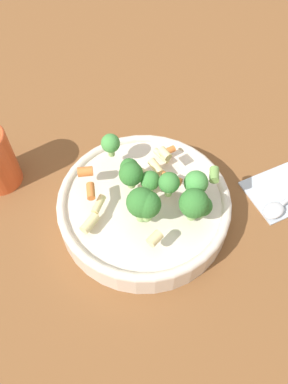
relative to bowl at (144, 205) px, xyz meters
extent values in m
plane|color=brown|center=(0.00, 0.00, -0.02)|extent=(3.00, 3.00, 0.00)
cylinder|color=beige|center=(0.00, 0.00, -0.01)|extent=(0.25, 0.25, 0.04)
torus|color=beige|center=(0.00, 0.00, 0.01)|extent=(0.25, 0.25, 0.01)
cylinder|color=#8CB766|center=(-0.02, 0.03, 0.03)|extent=(0.01, 0.01, 0.02)
sphere|color=#33722D|center=(-0.02, 0.03, 0.06)|extent=(0.04, 0.04, 0.04)
cylinder|color=#8CB766|center=(-0.03, 0.03, 0.04)|extent=(0.01, 0.01, 0.02)
sphere|color=#33722D|center=(-0.03, 0.03, 0.06)|extent=(0.04, 0.04, 0.04)
cylinder|color=#8CB766|center=(0.08, -0.02, 0.04)|extent=(0.01, 0.01, 0.01)
sphere|color=#479342|center=(0.08, -0.02, 0.06)|extent=(0.03, 0.03, 0.03)
cylinder|color=#8CB766|center=(0.02, 0.00, 0.04)|extent=(0.01, 0.01, 0.01)
sphere|color=#33722D|center=(0.02, 0.00, 0.06)|extent=(0.03, 0.03, 0.03)
cylinder|color=#8CB766|center=(-0.07, -0.01, 0.03)|extent=(0.01, 0.01, 0.02)
sphere|color=#33722D|center=(-0.07, -0.01, 0.06)|extent=(0.04, 0.04, 0.04)
cylinder|color=#8CB766|center=(-0.08, -0.02, 0.03)|extent=(0.01, 0.01, 0.01)
sphere|color=#33722D|center=(-0.08, -0.02, 0.05)|extent=(0.03, 0.03, 0.03)
cylinder|color=#8CB766|center=(-0.03, -0.01, 0.05)|extent=(0.01, 0.01, 0.01)
sphere|color=#3D8438|center=(-0.03, -0.01, 0.07)|extent=(0.03, 0.03, 0.03)
cylinder|color=#8CB766|center=(0.00, -0.01, 0.03)|extent=(0.01, 0.01, 0.01)
sphere|color=#3D8438|center=(0.00, -0.01, 0.05)|extent=(0.03, 0.03, 0.03)
cylinder|color=#8CB766|center=(-0.06, -0.04, 0.04)|extent=(0.01, 0.01, 0.02)
sphere|color=#479342|center=(-0.06, -0.04, 0.06)|extent=(0.03, 0.03, 0.03)
cylinder|color=#8CB766|center=(0.03, -0.01, 0.04)|extent=(0.01, 0.01, 0.01)
sphere|color=#33722D|center=(0.03, -0.01, 0.06)|extent=(0.03, 0.03, 0.03)
cylinder|color=orange|center=(-0.02, -0.04, 0.04)|extent=(0.03, 0.02, 0.01)
cylinder|color=beige|center=(0.01, -0.06, 0.06)|extent=(0.02, 0.02, 0.01)
cylinder|color=orange|center=(0.02, -0.08, 0.03)|extent=(0.02, 0.03, 0.01)
cylinder|color=beige|center=(0.02, -0.07, 0.03)|extent=(0.03, 0.01, 0.01)
cylinder|color=beige|center=(0.04, 0.05, 0.03)|extent=(0.02, 0.03, 0.01)
cylinder|color=#729E4C|center=(-0.07, -0.07, 0.06)|extent=(0.02, 0.03, 0.01)
cylinder|color=orange|center=(0.05, 0.05, 0.05)|extent=(0.03, 0.02, 0.01)
cylinder|color=beige|center=(0.02, -0.02, 0.04)|extent=(0.03, 0.02, 0.01)
cylinder|color=orange|center=(0.08, 0.03, 0.05)|extent=(0.02, 0.03, 0.01)
cylinder|color=beige|center=(-0.06, 0.05, 0.04)|extent=(0.02, 0.02, 0.01)
cylinder|color=beige|center=(0.03, 0.08, 0.03)|extent=(0.02, 0.03, 0.01)
cylinder|color=beige|center=(0.01, -0.04, 0.04)|extent=(0.03, 0.02, 0.01)
ellipsoid|color=silver|center=(-0.15, -0.12, -0.01)|extent=(0.03, 0.04, 0.01)
camera|label=1|loc=(-0.19, 0.24, 0.46)|focal=35.00mm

